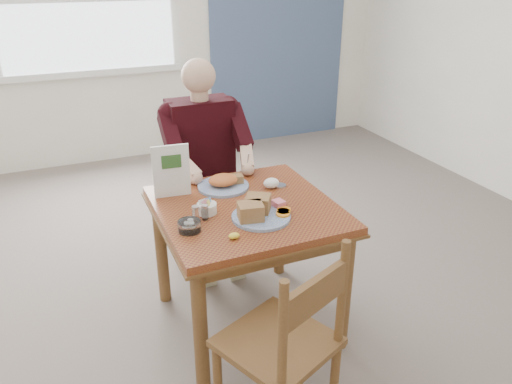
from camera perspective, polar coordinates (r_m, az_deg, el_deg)
name	(u,v)px	position (r m, az deg, el deg)	size (l,w,h in m)	color
floor	(247,320)	(3.01, -1.00, -14.44)	(6.00, 6.00, 0.00)	#72655C
wall_back	(130,19)	(5.26, -14.23, 18.60)	(5.50, 5.50, 0.00)	white
accent_panel	(279,13)	(5.73, 2.69, 19.73)	(1.60, 0.02, 2.80)	#42577C
lemon_wedge	(234,236)	(2.30, -2.53, -5.03)	(0.05, 0.04, 0.03)	yellow
napkin	(271,183)	(2.80, 1.76, 1.03)	(0.09, 0.07, 0.06)	white
metal_dish	(280,186)	(2.83, 2.75, 0.74)	(0.07, 0.07, 0.01)	silver
table	(246,224)	(2.66, -1.10, -3.72)	(0.92, 0.92, 0.75)	brown
chair_far	(203,193)	(3.40, -6.13, -0.16)	(0.42, 0.42, 0.95)	brown
chair_near	(286,345)	(2.14, 3.41, -17.08)	(0.55, 0.55, 0.95)	brown
diner	(204,152)	(3.20, -5.91, 4.62)	(0.53, 0.56, 1.39)	tan
near_plate	(259,211)	(2.47, 0.31, -2.19)	(0.37, 0.37, 0.10)	white
far_plate	(224,183)	(2.81, -3.66, 1.07)	(0.33, 0.33, 0.08)	white
caddy	(207,208)	(2.53, -5.64, -1.85)	(0.13, 0.13, 0.08)	white
shakers	(200,213)	(2.46, -6.40, -2.36)	(0.08, 0.05, 0.08)	white
creamer	(189,226)	(2.38, -7.63, -3.86)	(0.14, 0.14, 0.05)	white
menu	(171,171)	(2.69, -9.66, 2.40)	(0.20, 0.04, 0.29)	white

